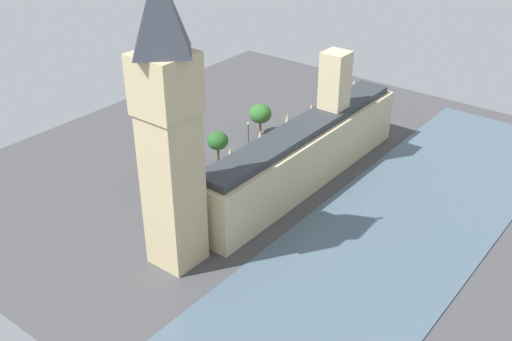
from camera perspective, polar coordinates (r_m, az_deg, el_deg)
The scene contains 15 objects.
ground_plane at distance 142.40m, azimuth 3.69°, elevation -0.73°, with size 136.32×136.32×0.00m, color #424244.
river_thames at distance 130.98m, azimuth 14.02°, elevation -4.49°, with size 34.49×122.69×0.25m, color #475B6B.
parliament_building at distance 138.55m, azimuth 4.71°, elevation 1.92°, with size 10.39×66.32×27.91m.
clock_tower at distance 102.76m, azimuth -8.26°, elevation 4.61°, with size 9.36×9.36×55.29m.
double_decker_bus_by_river_gate at distance 155.90m, azimuth 3.10°, elevation 3.17°, with size 2.77×10.53×4.75m.
car_white_far_end at distance 147.01m, azimuth -0.33°, elevation 0.75°, with size 1.98×4.74×1.74m.
car_black_under_trees at distance 140.88m, azimuth -3.42°, elevation -0.66°, with size 2.09×4.62×1.74m.
car_dark_green_trailing at distance 135.20m, azimuth -5.51°, elevation -2.14°, with size 1.91×4.38×1.74m.
pedestrian_corner at distance 139.28m, azimuth -0.19°, elevation -1.06°, with size 0.63×0.68×1.60m.
pedestrian_near_tower at distance 129.74m, azimuth -3.93°, elevation -3.63°, with size 0.64×0.62×1.53m.
plane_tree_leading at distance 146.63m, azimuth -3.61°, elevation 2.80°, with size 5.17×5.17×8.10m.
plane_tree_kerbside at distance 135.84m, azimuth -8.76°, elevation 0.31°, with size 6.02×6.02×8.62m.
plane_tree_opposite_hall at distance 160.81m, azimuth 0.41°, elevation 5.34°, with size 5.91×5.91×8.43m.
street_lamp_midblock at distance 145.30m, azimuth -4.96°, elevation 1.95°, with size 0.56×0.56×6.71m.
street_lamp_slot_10 at distance 157.02m, azimuth -0.73°, elevation 3.97°, with size 0.56×0.56×5.68m.
Camera 1 is at (-68.69, 102.76, 70.71)m, focal length 42.63 mm.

